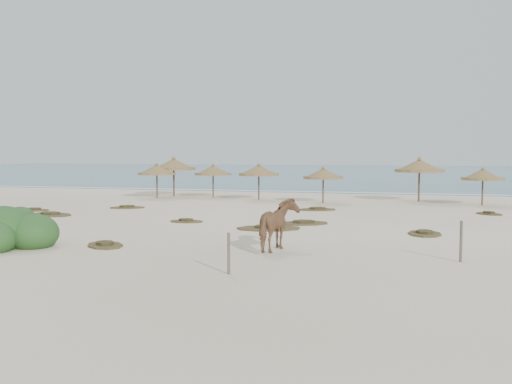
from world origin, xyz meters
The scene contains 25 objects.
ground centered at (0.00, 0.00, 0.00)m, with size 160.00×160.00×0.00m, color #EEE0C4.
ocean centered at (0.00, 75.00, 0.00)m, with size 200.00×100.00×0.01m, color #275676.
foam_line centered at (0.00, 26.00, 0.00)m, with size 70.00×0.60×0.01m, color white.
palapa_0 centered at (-10.50, 17.08, 1.99)m, with size 3.57×3.57×2.56m.
palapa_1 centered at (-9.98, 18.90, 2.33)m, with size 3.97×3.97×3.01m.
palapa_2 centered at (-6.76, 18.59, 1.94)m, with size 3.02×3.02×2.50m.
palapa_3 centered at (-2.98, 17.32, 2.00)m, with size 2.79×2.79×2.58m.
palapa_4 centered at (1.64, 16.16, 1.87)m, with size 3.33×3.33×2.41m.
palapa_5 centered at (7.65, 18.76, 2.34)m, with size 4.14×4.14×3.02m.
palapa_6 centered at (11.40, 17.07, 1.87)m, with size 3.25×3.25×2.40m.
horse centered at (2.91, -2.16, 0.86)m, with size 0.93×2.05×1.73m, color #916241.
fence_post_near centered at (2.45, -6.05, 0.56)m, with size 0.08×0.08×1.12m, color #645C4B.
fence_post_far centered at (8.62, -2.61, 0.62)m, with size 0.09×0.09×1.24m, color #645C4B.
bush centered at (-6.41, -3.96, 0.54)m, with size 3.71×3.27×1.66m.
scrub_0 centered at (-11.06, 3.32, 0.05)m, with size 2.31×2.01×0.16m.
scrub_1 centered at (-10.96, 5.16, 0.05)m, with size 3.06×2.51×0.16m.
scrub_2 centered at (-3.03, 4.34, 0.05)m, with size 1.62×1.06×0.16m.
scrub_3 centered at (2.41, 5.11, 0.05)m, with size 2.80×2.42×0.16m.
scrub_4 centered at (7.71, 3.07, 0.05)m, with size 1.39×2.06×0.16m.
scrub_6 centered at (-8.95, 9.67, 0.05)m, with size 2.39×1.99×0.16m.
scrub_7 centered at (2.03, 11.49, 0.05)m, with size 2.56×2.12×0.16m.
scrub_8 centered at (-13.27, 6.95, 0.05)m, with size 1.81×1.24×0.16m.
scrub_9 centered at (1.30, 2.99, 0.05)m, with size 3.20×2.58×0.16m.
scrub_10 centered at (11.14, 11.60, 0.05)m, with size 1.77×1.86×0.16m.
scrub_11 centered at (-3.15, -2.84, 0.05)m, with size 2.10×2.14×0.16m.
Camera 1 is at (7.16, -20.48, 3.28)m, focal length 40.00 mm.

